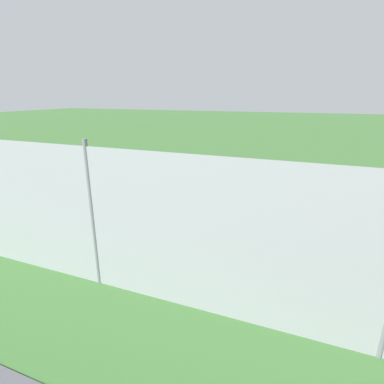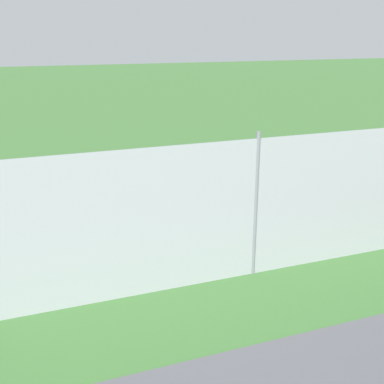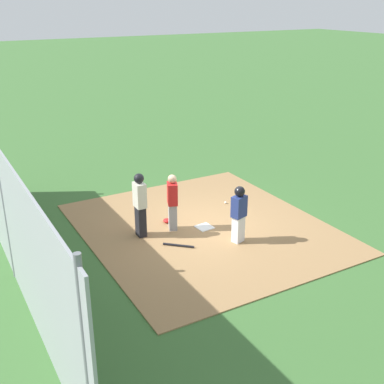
{
  "view_description": "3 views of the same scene",
  "coord_description": "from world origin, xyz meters",
  "px_view_note": "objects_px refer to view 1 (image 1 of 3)",
  "views": [
    {
      "loc": [
        4.24,
        -9.98,
        4.19
      ],
      "look_at": [
        0.36,
        -0.2,
        0.78
      ],
      "focal_mm": 28.14,
      "sensor_mm": 36.0,
      "label": 1
    },
    {
      "loc": [
        -4.86,
        -14.1,
        5.37
      ],
      "look_at": [
        -0.07,
        -1.29,
        0.8
      ],
      "focal_mm": 45.1,
      "sensor_mm": 36.0,
      "label": 2
    },
    {
      "loc": [
        10.61,
        -6.42,
        6.06
      ],
      "look_at": [
        -0.37,
        -0.19,
        1.02
      ],
      "focal_mm": 45.55,
      "sensor_mm": 36.0,
      "label": 3
    }
  ],
  "objects_px": {
    "runner": "(217,187)",
    "baseball": "(174,193)",
    "umpire": "(153,197)",
    "baseball_bat": "(189,221)",
    "home_plate": "(185,208)",
    "catcher": "(167,192)",
    "catcher_mask": "(157,210)"
  },
  "relations": [
    {
      "from": "runner",
      "to": "baseball",
      "type": "relative_size",
      "value": 21.15
    },
    {
      "from": "umpire",
      "to": "runner",
      "type": "distance_m",
      "value": 2.63
    },
    {
      "from": "baseball_bat",
      "to": "baseball",
      "type": "relative_size",
      "value": 11.27
    },
    {
      "from": "home_plate",
      "to": "runner",
      "type": "distance_m",
      "value": 1.49
    },
    {
      "from": "home_plate",
      "to": "catcher",
      "type": "distance_m",
      "value": 1.22
    },
    {
      "from": "home_plate",
      "to": "baseball_bat",
      "type": "distance_m",
      "value": 1.33
    },
    {
      "from": "catcher",
      "to": "baseball_bat",
      "type": "distance_m",
      "value": 1.32
    },
    {
      "from": "home_plate",
      "to": "baseball_bat",
      "type": "bearing_deg",
      "value": -61.36
    },
    {
      "from": "catcher",
      "to": "baseball_bat",
      "type": "relative_size",
      "value": 1.94
    },
    {
      "from": "umpire",
      "to": "baseball_bat",
      "type": "distance_m",
      "value": 1.52
    },
    {
      "from": "umpire",
      "to": "catcher_mask",
      "type": "relative_size",
      "value": 7.47
    },
    {
      "from": "umpire",
      "to": "catcher_mask",
      "type": "bearing_deg",
      "value": 22.33
    },
    {
      "from": "catcher",
      "to": "runner",
      "type": "bearing_deg",
      "value": -30.71
    },
    {
      "from": "baseball_bat",
      "to": "catcher_mask",
      "type": "height_order",
      "value": "catcher_mask"
    },
    {
      "from": "catcher",
      "to": "baseball",
      "type": "bearing_deg",
      "value": 40.74
    },
    {
      "from": "catcher",
      "to": "catcher_mask",
      "type": "distance_m",
      "value": 0.91
    },
    {
      "from": "catcher",
      "to": "umpire",
      "type": "distance_m",
      "value": 0.94
    },
    {
      "from": "runner",
      "to": "catcher_mask",
      "type": "relative_size",
      "value": 6.52
    },
    {
      "from": "baseball",
      "to": "catcher",
      "type": "bearing_deg",
      "value": -70.87
    },
    {
      "from": "baseball",
      "to": "catcher_mask",
      "type": "bearing_deg",
      "value": -81.57
    },
    {
      "from": "runner",
      "to": "catcher_mask",
      "type": "height_order",
      "value": "runner"
    },
    {
      "from": "home_plate",
      "to": "runner",
      "type": "xyz_separation_m",
      "value": [
        1.16,
        0.34,
        0.87
      ]
    },
    {
      "from": "home_plate",
      "to": "runner",
      "type": "relative_size",
      "value": 0.28
    },
    {
      "from": "catcher",
      "to": "home_plate",
      "type": "bearing_deg",
      "value": -1.34
    },
    {
      "from": "umpire",
      "to": "baseball_bat",
      "type": "relative_size",
      "value": 2.15
    },
    {
      "from": "umpire",
      "to": "catcher_mask",
      "type": "distance_m",
      "value": 1.38
    },
    {
      "from": "catcher",
      "to": "baseball",
      "type": "height_order",
      "value": "catcher"
    },
    {
      "from": "baseball",
      "to": "baseball_bat",
      "type": "bearing_deg",
      "value": -55.93
    },
    {
      "from": "baseball_bat",
      "to": "home_plate",
      "type": "bearing_deg",
      "value": -108.92
    },
    {
      "from": "catcher",
      "to": "catcher_mask",
      "type": "bearing_deg",
      "value": 106.14
    },
    {
      "from": "catcher",
      "to": "baseball_bat",
      "type": "bearing_deg",
      "value": -87.78
    },
    {
      "from": "umpire",
      "to": "baseball_bat",
      "type": "height_order",
      "value": "umpire"
    }
  ]
}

